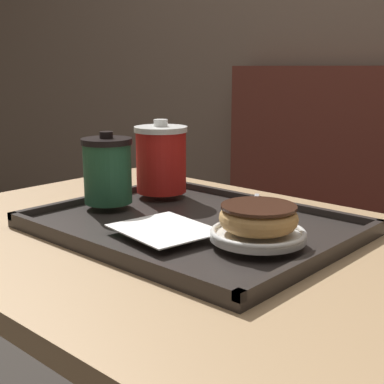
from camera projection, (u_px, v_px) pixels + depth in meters
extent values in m
cube|color=tan|center=(196.00, 247.00, 0.83)|extent=(1.02, 0.67, 0.03)
cube|color=#282321|center=(192.00, 227.00, 0.86)|extent=(0.48, 0.38, 0.01)
cube|color=#282321|center=(102.00, 247.00, 0.73)|extent=(0.48, 0.01, 0.01)
cube|color=#282321|center=(258.00, 199.00, 0.99)|extent=(0.48, 0.01, 0.01)
cube|color=#282321|center=(101.00, 197.00, 1.01)|extent=(0.01, 0.38, 0.01)
cube|color=#282321|center=(323.00, 253.00, 0.71)|extent=(0.01, 0.38, 0.01)
cube|color=white|center=(164.00, 229.00, 0.79)|extent=(0.16, 0.14, 0.00)
cylinder|color=#235638|center=(108.00, 174.00, 0.93)|extent=(0.08, 0.08, 0.10)
cylinder|color=black|center=(106.00, 141.00, 0.92)|extent=(0.09, 0.09, 0.01)
cylinder|color=black|center=(106.00, 135.00, 0.92)|extent=(0.02, 0.02, 0.01)
cylinder|color=red|center=(161.00, 162.00, 1.02)|extent=(0.09, 0.09, 0.12)
cylinder|color=white|center=(161.00, 129.00, 1.00)|extent=(0.10, 0.10, 0.01)
cylinder|color=white|center=(161.00, 123.00, 1.00)|extent=(0.03, 0.03, 0.01)
cylinder|color=white|center=(258.00, 237.00, 0.74)|extent=(0.13, 0.13, 0.01)
torus|color=white|center=(258.00, 232.00, 0.74)|extent=(0.13, 0.13, 0.01)
torus|color=tan|center=(258.00, 219.00, 0.74)|extent=(0.11, 0.11, 0.03)
cylinder|color=#381E14|center=(258.00, 207.00, 0.73)|extent=(0.11, 0.11, 0.00)
ellipsoid|color=silver|center=(254.00, 214.00, 0.85)|extent=(0.04, 0.04, 0.01)
cube|color=silver|center=(256.00, 204.00, 0.93)|extent=(0.08, 0.12, 0.00)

